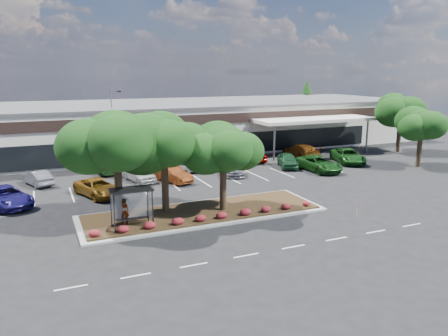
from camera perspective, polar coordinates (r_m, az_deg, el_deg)
name	(u,v)px	position (r m, az deg, el deg)	size (l,w,h in m)	color
ground	(251,228)	(30.01, 3.61, -7.77)	(160.00, 160.00, 0.00)	black
retail_store	(138,126)	(60.77, -11.11, 5.39)	(80.40, 25.20, 6.25)	white
landscape_island	(203,213)	(32.66, -2.76, -5.84)	(18.00, 6.00, 0.26)	#A4A59F
lane_markings	(197,191)	(39.08, -3.58, -2.95)	(33.12, 20.06, 0.01)	silver
shrub_row	(214,216)	(30.68, -1.36, -6.29)	(17.00, 0.80, 0.50)	maroon
bus_shelter	(131,196)	(29.60, -12.08, -3.63)	(2.75, 1.55, 2.59)	black
island_tree_west	(117,164)	(30.55, -13.75, 0.46)	(7.20, 7.20, 7.89)	#0F360E
island_tree_mid	(164,162)	(32.03, -7.78, 0.72)	(6.60, 6.60, 7.32)	#0F360E
island_tree_east	(223,167)	(32.04, -0.13, 0.10)	(5.80, 5.80, 6.50)	#0F360E
tree_east_near	(420,138)	(52.87, 24.26, 3.61)	(5.60, 5.60, 6.51)	#0F360E
tree_east_far	(400,123)	(61.86, 21.99, 5.46)	(6.40, 6.40, 7.62)	#0F360E
conifer_north_east	(306,104)	(83.68, 10.71, 8.20)	(3.96, 3.96, 9.00)	#0F360E
person_waiting	(124,211)	(30.38, -12.91, -5.53)	(0.65, 0.43, 1.78)	#594C47
light_pole	(114,130)	(53.72, -14.21, 4.89)	(1.43, 0.61, 8.35)	#A4A59F
survey_stake	(357,209)	(33.44, 17.00, -5.11)	(0.08, 0.14, 0.92)	tan
car_0	(6,197)	(38.28, -26.58, -3.38)	(2.63, 5.71, 1.59)	navy
car_1	(98,188)	(38.64, -16.11, -2.48)	(2.44, 5.30, 1.47)	brown
car_2	(139,173)	(42.96, -11.04, -0.70)	(1.81, 4.50, 1.53)	beige
car_4	(173,174)	(42.13, -6.73, -0.83)	(1.59, 4.57, 1.50)	#662B0E
car_5	(233,167)	(45.07, 1.22, 0.08)	(2.01, 4.95, 1.44)	slate
car_6	(288,160)	(48.75, 8.33, 0.98)	(1.86, 4.63, 1.58)	#1A4626
car_7	(319,164)	(47.58, 12.25, 0.57)	(2.69, 5.83, 1.62)	#154313
car_8	(348,156)	(52.72, 15.90, 1.53)	(2.71, 5.88, 1.63)	#194E17
car_9	(37,178)	(44.27, -23.20, -1.19)	(1.48, 4.24, 1.40)	slate
car_10	(104,167)	(47.11, -15.35, 0.12)	(1.89, 4.64, 1.35)	#1B451B
car_11	(106,163)	(48.56, -15.20, 0.67)	(1.95, 4.85, 1.65)	navy
car_12	(189,163)	(47.07, -4.59, 0.72)	(1.96, 4.88, 1.66)	silver
car_13	(218,153)	(52.35, -0.85, 1.97)	(1.81, 5.19, 1.71)	#A3A8AF
car_14	(215,156)	(50.46, -1.15, 1.54)	(1.75, 5.02, 1.65)	brown
car_15	(253,155)	(51.75, 3.82, 1.77)	(1.91, 4.75, 1.62)	#850701
car_16	(305,150)	(56.20, 10.53, 2.29)	(2.22, 4.82, 1.34)	navy
car_17	(301,151)	(54.64, 9.97, 2.22)	(2.38, 5.85, 1.70)	brown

